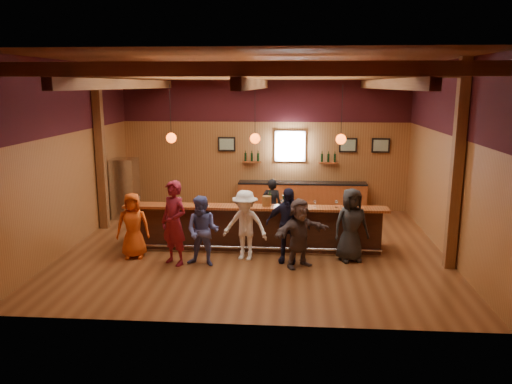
% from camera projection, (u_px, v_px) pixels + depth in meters
% --- Properties ---
extents(room, '(9.04, 9.00, 4.52)m').
position_uv_depth(room, '(255.00, 116.00, 11.65)').
color(room, brown).
rests_on(room, ground).
extents(bar_counter, '(6.30, 1.07, 1.11)m').
position_uv_depth(bar_counter, '(256.00, 226.00, 12.31)').
color(bar_counter, black).
rests_on(bar_counter, ground).
extents(back_bar_cabinet, '(4.00, 0.52, 0.95)m').
position_uv_depth(back_bar_cabinet, '(302.00, 197.00, 15.71)').
color(back_bar_cabinet, brown).
rests_on(back_bar_cabinet, ground).
extents(window, '(0.95, 0.09, 0.95)m').
position_uv_depth(window, '(290.00, 146.00, 15.63)').
color(window, silver).
rests_on(window, room).
extents(framed_pictures, '(5.35, 0.05, 0.45)m').
position_uv_depth(framed_pictures, '(318.00, 145.00, 15.55)').
color(framed_pictures, black).
rests_on(framed_pictures, room).
extents(wine_shelves, '(3.00, 0.18, 0.30)m').
position_uv_depth(wine_shelves, '(290.00, 160.00, 15.66)').
color(wine_shelves, brown).
rests_on(wine_shelves, room).
extents(pendant_lights, '(4.24, 0.24, 1.37)m').
position_uv_depth(pendant_lights, '(255.00, 138.00, 11.70)').
color(pendant_lights, black).
rests_on(pendant_lights, room).
extents(stainless_fridge, '(0.70, 0.70, 1.80)m').
position_uv_depth(stainless_fridge, '(125.00, 188.00, 14.91)').
color(stainless_fridge, silver).
rests_on(stainless_fridge, ground).
extents(customer_orange, '(0.83, 0.62, 1.53)m').
position_uv_depth(customer_orange, '(133.00, 225.00, 11.48)').
color(customer_orange, '#CE4B13').
rests_on(customer_orange, ground).
extents(customer_redvest, '(0.83, 0.75, 1.90)m').
position_uv_depth(customer_redvest, '(174.00, 223.00, 11.01)').
color(customer_redvest, maroon).
rests_on(customer_redvest, ground).
extents(customer_denim, '(0.86, 0.72, 1.58)m').
position_uv_depth(customer_denim, '(203.00, 231.00, 10.95)').
color(customer_denim, '#4F589F').
rests_on(customer_denim, ground).
extents(customer_white, '(1.16, 0.83, 1.62)m').
position_uv_depth(customer_white, '(245.00, 225.00, 11.33)').
color(customer_white, white).
rests_on(customer_white, ground).
extents(customer_navy, '(1.07, 0.61, 1.72)m').
position_uv_depth(customer_navy, '(288.00, 225.00, 11.16)').
color(customer_navy, black).
rests_on(customer_navy, ground).
extents(customer_brown, '(1.43, 1.20, 1.54)m').
position_uv_depth(customer_brown, '(299.00, 233.00, 10.87)').
color(customer_brown, '#4D3E3D').
rests_on(customer_brown, ground).
extents(customer_dark, '(0.94, 0.76, 1.68)m').
position_uv_depth(customer_dark, '(351.00, 225.00, 11.25)').
color(customer_dark, black).
rests_on(customer_dark, ground).
extents(bartender, '(0.59, 0.43, 1.48)m').
position_uv_depth(bartender, '(272.00, 206.00, 13.44)').
color(bartender, black).
rests_on(bartender, ground).
extents(ice_bucket, '(0.22, 0.22, 0.24)m').
position_uv_depth(ice_bucket, '(267.00, 201.00, 11.86)').
color(ice_bucket, brown).
rests_on(ice_bucket, bar_counter).
extents(bottle_a, '(0.08, 0.08, 0.37)m').
position_uv_depth(bottle_a, '(270.00, 199.00, 11.96)').
color(bottle_a, black).
rests_on(bottle_a, bar_counter).
extents(bottle_b, '(0.07, 0.07, 0.33)m').
position_uv_depth(bottle_b, '(284.00, 200.00, 11.94)').
color(bottle_b, black).
rests_on(bottle_b, bar_counter).
extents(glass_a, '(0.08, 0.08, 0.19)m').
position_uv_depth(glass_a, '(138.00, 198.00, 12.07)').
color(glass_a, silver).
rests_on(glass_a, bar_counter).
extents(glass_b, '(0.09, 0.09, 0.19)m').
position_uv_depth(glass_b, '(180.00, 199.00, 12.02)').
color(glass_b, silver).
rests_on(glass_b, bar_counter).
extents(glass_c, '(0.08, 0.08, 0.17)m').
position_uv_depth(glass_c, '(195.00, 199.00, 12.02)').
color(glass_c, silver).
rests_on(glass_c, bar_counter).
extents(glass_d, '(0.08, 0.08, 0.17)m').
position_uv_depth(glass_d, '(207.00, 201.00, 11.84)').
color(glass_d, silver).
rests_on(glass_d, bar_counter).
extents(glass_e, '(0.07, 0.07, 0.16)m').
position_uv_depth(glass_e, '(246.00, 202.00, 11.82)').
color(glass_e, silver).
rests_on(glass_e, bar_counter).
extents(glass_f, '(0.09, 0.09, 0.20)m').
position_uv_depth(glass_f, '(282.00, 201.00, 11.74)').
color(glass_f, silver).
rests_on(glass_f, bar_counter).
extents(glass_g, '(0.07, 0.07, 0.16)m').
position_uv_depth(glass_g, '(315.00, 202.00, 11.76)').
color(glass_g, silver).
rests_on(glass_g, bar_counter).
extents(glass_h, '(0.08, 0.08, 0.18)m').
position_uv_depth(glass_h, '(336.00, 202.00, 11.71)').
color(glass_h, silver).
rests_on(glass_h, bar_counter).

